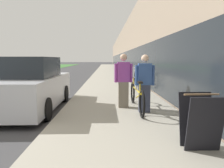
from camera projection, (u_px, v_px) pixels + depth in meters
sidewalk_slab at (109, 72)px, 25.15m from camera, size 3.32×70.00×0.12m
storefront_facade at (153, 52)px, 32.97m from camera, size 10.01×70.00×5.37m
lawn_strip at (24, 71)px, 28.83m from camera, size 5.89×70.00×0.03m
tandem_bicycle at (137, 96)px, 6.25m from camera, size 0.52×2.55×0.87m
person_rider at (145, 84)px, 5.88m from camera, size 0.53×0.21×1.56m
person_bystander at (123, 81)px, 6.47m from camera, size 0.54×0.21×1.59m
bike_rack_hoop at (137, 79)px, 10.34m from camera, size 0.05×0.60×0.84m
cruiser_bike_nearest at (137, 79)px, 11.43m from camera, size 0.52×1.86×0.98m
sandwich_board_sign at (200, 121)px, 3.50m from camera, size 0.56×0.56×0.90m
parked_sedan_curbside at (27, 86)px, 6.66m from camera, size 1.96×4.16×1.62m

